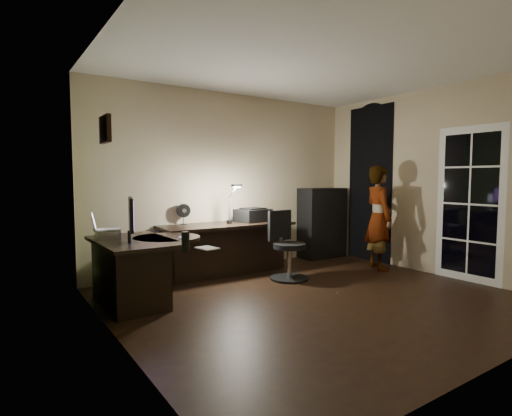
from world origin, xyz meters
TOP-DOWN VIEW (x-y plane):
  - floor at (0.00, 0.00)m, footprint 4.50×4.00m
  - ceiling at (0.00, 0.00)m, footprint 4.50×4.00m
  - wall_back at (0.00, 2.00)m, footprint 4.50×0.01m
  - wall_front at (0.00, -2.00)m, footprint 4.50×0.01m
  - wall_left at (-2.25, 0.00)m, footprint 0.01×4.00m
  - wall_right at (2.25, 0.00)m, footprint 0.01×4.00m
  - green_wall_overlay at (-2.24, 0.00)m, footprint 0.00×4.00m
  - arched_doorway at (2.24, 1.15)m, footprint 0.01×0.90m
  - french_door at (2.24, -0.55)m, footprint 0.02×0.92m
  - framed_picture at (-2.22, 0.45)m, footprint 0.04×0.30m
  - desk_left at (-1.82, 1.01)m, footprint 0.79×1.26m
  - desk_right at (-0.26, 1.63)m, footprint 1.99×0.74m
  - cabinet at (1.75, 1.78)m, footprint 0.82×0.43m
  - laptop_stand at (-2.05, 1.21)m, footprint 0.29×0.25m
  - laptop at (-2.05, 1.21)m, footprint 0.36×0.34m
  - monitor at (-1.92, 0.81)m, footprint 0.24×0.55m
  - mouse at (-1.32, 0.85)m, footprint 0.07×0.10m
  - phone at (-1.63, 1.23)m, footprint 0.08×0.13m
  - pen at (-1.28, 1.23)m, footprint 0.09×0.12m
  - speaker at (-1.60, 0.09)m, footprint 0.09×0.09m
  - notepad at (-1.35, 0.13)m, footprint 0.19×0.24m
  - desk_fan at (-0.82, 1.92)m, footprint 0.21×0.13m
  - headphones at (0.40, 1.55)m, footprint 0.22×0.14m
  - printer at (0.21, 1.66)m, footprint 0.54×0.45m
  - desk_lamp at (-0.24, 1.61)m, footprint 0.16×0.29m
  - office_chair at (0.28, 0.87)m, footprint 0.55×0.55m
  - person at (1.82, 0.61)m, footprint 0.58×0.67m

SIDE VIEW (x-z plane):
  - floor at x=0.00m, z-range -0.01..0.00m
  - desk_left at x=-1.82m, z-range 0.00..0.72m
  - desk_right at x=-0.26m, z-range 0.00..0.74m
  - office_chair at x=0.28m, z-range 0.00..0.95m
  - cabinet at x=1.75m, z-range 0.00..1.22m
  - phone at x=-1.63m, z-range 0.71..0.71m
  - pen at x=-1.28m, z-range 0.71..0.72m
  - notepad at x=-1.35m, z-range 0.71..0.72m
  - mouse at x=-1.32m, z-range 0.71..0.74m
  - laptop_stand at x=-2.05m, z-range 0.71..0.82m
  - headphones at x=0.40m, z-range 0.73..0.83m
  - person at x=1.82m, z-range 0.00..1.59m
  - speaker at x=-1.60m, z-range 0.71..0.90m
  - printer at x=0.21m, z-range 0.73..0.95m
  - desk_fan at x=-0.82m, z-range 0.73..1.03m
  - monitor at x=-1.92m, z-range 0.71..1.07m
  - laptop at x=-2.05m, z-range 0.82..1.03m
  - desk_lamp at x=-0.24m, z-range 0.73..1.35m
  - french_door at x=2.24m, z-range 0.00..2.10m
  - arched_doorway at x=2.24m, z-range 0.00..2.60m
  - wall_back at x=0.00m, z-range 0.00..2.70m
  - wall_front at x=0.00m, z-range 0.00..2.70m
  - wall_left at x=-2.25m, z-range 0.00..2.70m
  - wall_right at x=2.25m, z-range 0.00..2.70m
  - green_wall_overlay at x=-2.24m, z-range 0.00..2.70m
  - framed_picture at x=-2.22m, z-range 1.73..1.98m
  - ceiling at x=0.00m, z-range 2.70..2.71m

